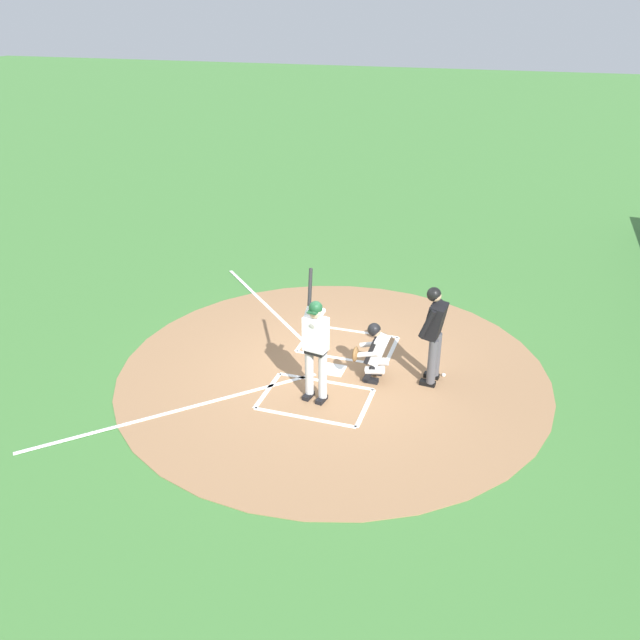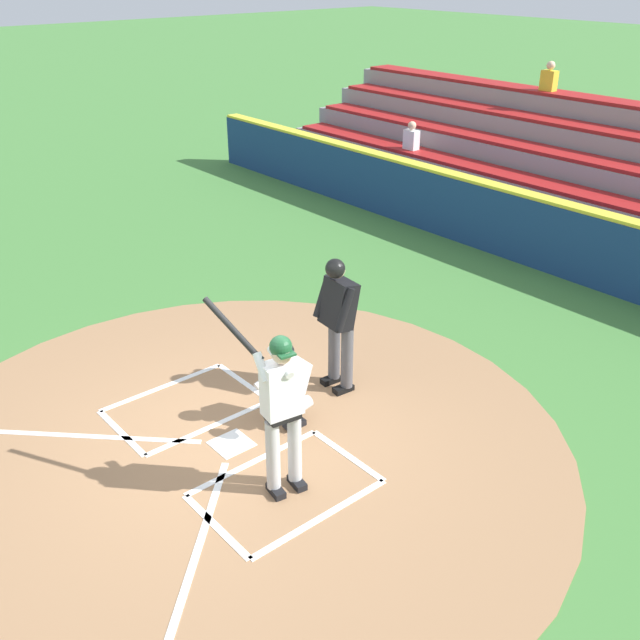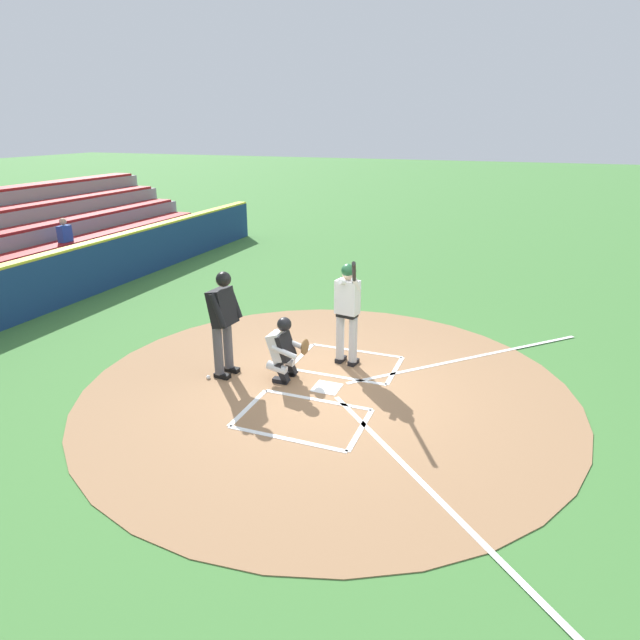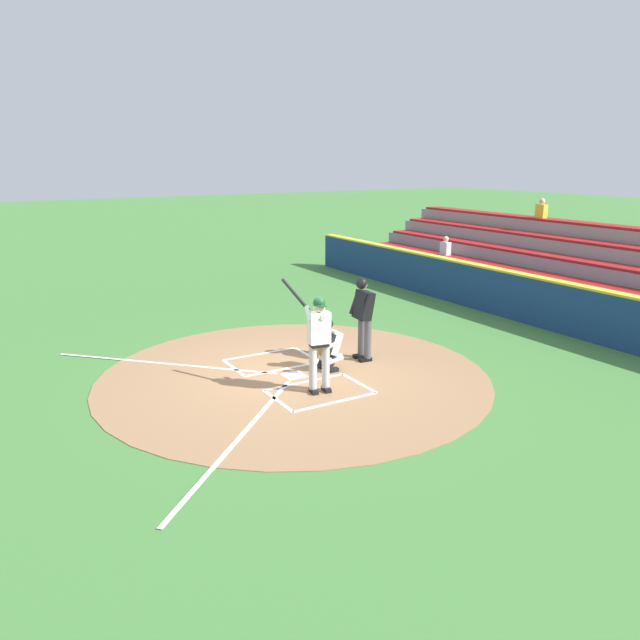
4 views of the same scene
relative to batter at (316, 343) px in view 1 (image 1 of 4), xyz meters
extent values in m
plane|color=#427A38|center=(1.02, -0.01, -1.10)|extent=(120.00, 120.00, 0.00)
cylinder|color=#99704C|center=(1.02, -0.01, -1.09)|extent=(8.00, 8.00, 0.01)
cube|color=white|center=(1.02, -0.01, -1.08)|extent=(0.44, 0.44, 0.01)
cube|color=white|center=(-0.03, -0.91, -1.08)|extent=(1.20, 0.08, 0.01)
cube|color=white|center=(-0.03, 0.89, -1.08)|extent=(1.20, 0.08, 0.01)
cube|color=white|center=(0.57, -0.01, -1.08)|extent=(0.08, 1.80, 0.01)
cube|color=white|center=(-0.63, -0.01, -1.08)|extent=(0.08, 1.80, 0.01)
cube|color=white|center=(2.07, -0.91, -1.08)|extent=(1.20, 0.08, 0.01)
cube|color=white|center=(2.07, 0.89, -1.08)|extent=(1.20, 0.08, 0.01)
cube|color=white|center=(1.47, -0.01, -1.08)|extent=(0.08, 1.80, 0.01)
cube|color=white|center=(2.67, -0.01, -1.08)|extent=(0.08, 1.80, 0.01)
cube|color=white|center=(3.12, 2.09, -1.08)|extent=(3.73, 3.73, 0.01)
cube|color=white|center=(-1.08, 2.09, -1.08)|extent=(3.73, 3.73, 0.01)
cylinder|color=#BCBCBC|center=(-0.03, -0.14, -0.60)|extent=(0.15, 0.15, 0.84)
cube|color=black|center=(-0.07, -0.13, -1.05)|extent=(0.28, 0.16, 0.09)
cylinder|color=#BCBCBC|center=(0.01, 0.12, -0.60)|extent=(0.15, 0.15, 0.84)
cube|color=black|center=(-0.03, 0.13, -1.05)|extent=(0.28, 0.16, 0.09)
cube|color=black|center=(-0.01, -0.01, -0.13)|extent=(0.27, 0.37, 0.10)
cube|color=white|center=(-0.01, -0.01, 0.18)|extent=(0.30, 0.43, 0.60)
sphere|color=beige|center=(-0.03, -0.01, 0.59)|extent=(0.21, 0.21, 0.21)
sphere|color=#1E512D|center=(-0.01, -0.01, 0.66)|extent=(0.23, 0.23, 0.23)
cube|color=#1E512D|center=(-0.12, 0.01, 0.63)|extent=(0.14, 0.19, 0.02)
cylinder|color=white|center=(0.04, -0.03, 0.46)|extent=(0.44, 0.16, 0.21)
cylinder|color=white|center=(0.07, 0.17, 0.46)|extent=(0.28, 0.13, 0.29)
cylinder|color=black|center=(0.45, 0.25, 0.76)|extent=(0.72, 0.26, 0.53)
cylinder|color=black|center=(0.12, 0.15, 0.52)|extent=(0.09, 0.10, 0.08)
cube|color=black|center=(0.80, -0.80, -1.05)|extent=(0.12, 0.26, 0.09)
cube|color=black|center=(0.80, -0.76, -0.90)|extent=(0.12, 0.24, 0.37)
cylinder|color=silver|center=(0.80, -0.86, -0.82)|extent=(0.15, 0.36, 0.21)
cube|color=black|center=(1.12, -0.80, -1.05)|extent=(0.12, 0.26, 0.09)
cube|color=black|center=(1.12, -0.76, -0.90)|extent=(0.12, 0.24, 0.37)
cylinder|color=silver|center=(1.12, -0.86, -0.82)|extent=(0.15, 0.36, 0.21)
cube|color=silver|center=(0.96, -0.87, -0.48)|extent=(0.40, 0.36, 0.52)
cube|color=black|center=(0.96, -0.76, -0.48)|extent=(0.42, 0.22, 0.46)
sphere|color=tan|center=(0.96, -0.80, -0.11)|extent=(0.21, 0.21, 0.21)
sphere|color=black|center=(0.96, -0.78, -0.09)|extent=(0.24, 0.24, 0.24)
cylinder|color=silver|center=(0.76, -0.70, -0.50)|extent=(0.09, 0.45, 0.20)
cylinder|color=silver|center=(1.16, -0.70, -0.50)|extent=(0.09, 0.45, 0.20)
ellipsoid|color=brown|center=(0.76, -0.50, -0.53)|extent=(0.28, 0.10, 0.28)
cylinder|color=#4C4C51|center=(1.02, -1.84, -0.59)|extent=(0.16, 0.16, 0.86)
cube|color=black|center=(1.03, -1.79, -1.05)|extent=(0.15, 0.29, 0.09)
cylinder|color=#4C4C51|center=(1.30, -1.87, -0.59)|extent=(0.16, 0.16, 0.86)
cube|color=black|center=(1.30, -1.82, -1.05)|extent=(0.15, 0.29, 0.09)
cube|color=black|center=(1.16, -1.81, 0.15)|extent=(0.47, 0.40, 0.66)
sphere|color=tan|center=(1.17, -1.77, 0.62)|extent=(0.22, 0.22, 0.22)
sphere|color=black|center=(1.17, -1.75, 0.64)|extent=(0.25, 0.25, 0.25)
cylinder|color=black|center=(0.93, -1.71, 0.18)|extent=(0.13, 0.29, 0.56)
cylinder|color=black|center=(1.41, -1.75, 0.18)|extent=(0.13, 0.29, 0.56)
sphere|color=white|center=(1.42, -2.02, -1.06)|extent=(0.07, 0.07, 0.07)
camera|label=1|loc=(-9.14, -3.03, 5.19)|focal=36.62mm
camera|label=2|loc=(-4.98, 3.69, 4.08)|focal=40.53mm
camera|label=3|loc=(8.55, 2.74, 3.03)|focal=30.35mm
camera|label=4|loc=(-9.49, 5.53, 3.26)|focal=34.31mm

